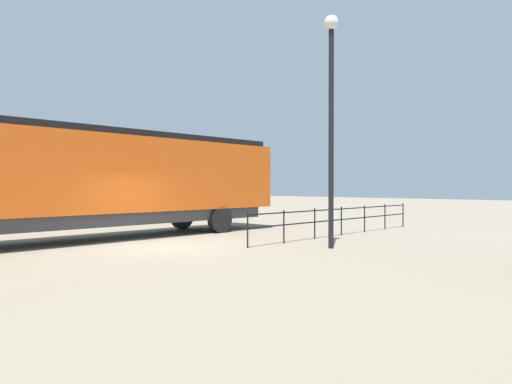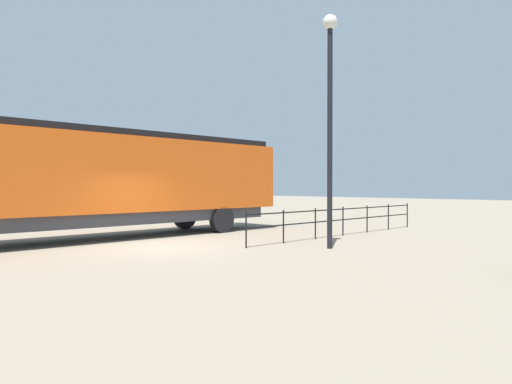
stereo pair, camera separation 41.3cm
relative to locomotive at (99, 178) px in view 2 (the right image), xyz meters
name	(u,v)px [view 2 (the right image)]	position (x,y,z in m)	size (l,w,h in m)	color
ground_plane	(162,247)	(3.39, 0.44, -2.23)	(120.00, 120.00, 0.00)	gray
locomotive	(99,178)	(0.00, 0.00, 0.00)	(2.85, 16.41, 3.94)	#D15114
lamp_post	(330,98)	(7.36, 3.89, 2.42)	(0.45, 0.45, 7.19)	black
platform_fence	(343,217)	(5.47, 7.35, -1.50)	(0.05, 10.49, 1.12)	black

